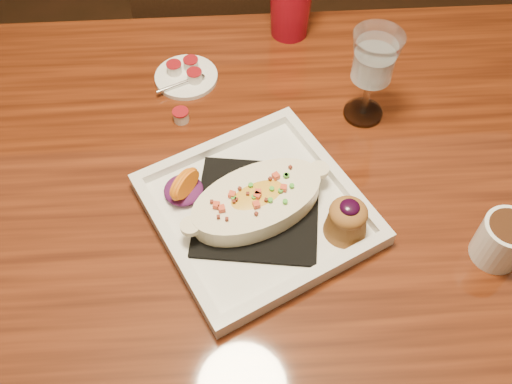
{
  "coord_description": "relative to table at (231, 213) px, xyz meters",
  "views": [
    {
      "loc": [
        0.01,
        -0.59,
        1.52
      ],
      "look_at": [
        0.04,
        -0.04,
        0.77
      ],
      "focal_mm": 40.0,
      "sensor_mm": 36.0,
      "label": 1
    }
  ],
  "objects": [
    {
      "name": "plate",
      "position": [
        0.05,
        -0.07,
        0.12
      ],
      "size": [
        0.42,
        0.42,
        0.08
      ],
      "rotation": [
        0.0,
        0.0,
        0.46
      ],
      "color": "white",
      "rests_on": "table"
    },
    {
      "name": "coffee_mug",
      "position": [
        0.41,
        -0.17,
        0.14
      ],
      "size": [
        0.1,
        0.08,
        0.08
      ],
      "rotation": [
        0.0,
        0.0,
        0.41
      ],
      "color": "white",
      "rests_on": "table"
    },
    {
      "name": "chair_far",
      "position": [
        -0.0,
        0.63,
        -0.15
      ],
      "size": [
        0.42,
        0.42,
        0.93
      ],
      "rotation": [
        0.0,
        0.0,
        3.14
      ],
      "color": "black",
      "rests_on": "floor"
    },
    {
      "name": "creamer_loose",
      "position": [
        -0.08,
        0.15,
        0.11
      ],
      "size": [
        0.03,
        0.03,
        0.02
      ],
      "color": "silver",
      "rests_on": "table"
    },
    {
      "name": "floor",
      "position": [
        0.0,
        0.0,
        -0.65
      ],
      "size": [
        7.0,
        7.0,
        0.0
      ],
      "primitive_type": "plane",
      "color": "#331B11",
      "rests_on": "ground"
    },
    {
      "name": "red_tumbler",
      "position": [
        0.14,
        0.39,
        0.17
      ],
      "size": [
        0.09,
        0.09,
        0.15
      ],
      "primitive_type": "cone",
      "color": "#A70B1D",
      "rests_on": "table"
    },
    {
      "name": "saucer",
      "position": [
        -0.07,
        0.26,
        0.11
      ],
      "size": [
        0.12,
        0.12,
        0.08
      ],
      "color": "white",
      "rests_on": "table"
    },
    {
      "name": "goblet",
      "position": [
        0.25,
        0.14,
        0.22
      ],
      "size": [
        0.09,
        0.09,
        0.18
      ],
      "color": "silver",
      "rests_on": "table"
    },
    {
      "name": "table",
      "position": [
        0.0,
        0.0,
        0.0
      ],
      "size": [
        1.5,
        0.9,
        0.75
      ],
      "color": "maroon",
      "rests_on": "floor"
    }
  ]
}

